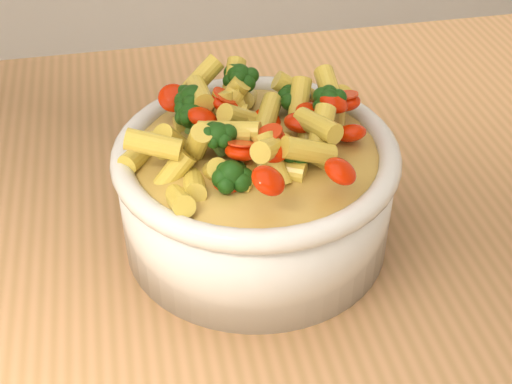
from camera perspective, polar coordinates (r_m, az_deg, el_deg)
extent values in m
cube|color=#A27045|center=(0.59, -6.79, -7.78)|extent=(1.20, 0.80, 0.04)
cylinder|color=#A27045|center=(1.29, 18.22, -6.93)|extent=(0.05, 0.05, 0.86)
cylinder|color=silver|center=(0.58, 0.00, -0.34)|extent=(0.22, 0.22, 0.09)
ellipsoid|color=silver|center=(0.59, 0.00, -2.35)|extent=(0.20, 0.20, 0.03)
torus|color=silver|center=(0.55, 0.00, 3.17)|extent=(0.22, 0.22, 0.02)
ellipsoid|color=gold|center=(0.55, 0.00, 3.17)|extent=(0.19, 0.19, 0.02)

